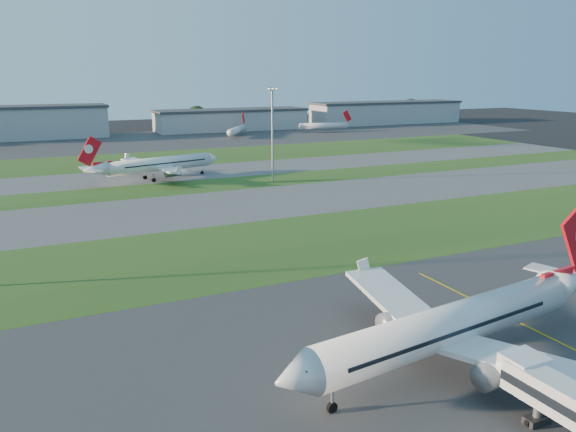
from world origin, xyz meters
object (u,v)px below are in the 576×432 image
airliner_taxiing (159,165)px  mini_jet_far (324,126)px  light_mast_centre (272,128)px  mini_jet_near (237,130)px  airliner_parked (452,326)px

airliner_taxiing → mini_jet_far: 146.54m
airliner_taxiing → mini_jet_far: airliner_taxiing is taller
airliner_taxiing → light_mast_centre: bearing=134.6°
light_mast_centre → mini_jet_near: bearing=74.7°
mini_jet_near → light_mast_centre: light_mast_centre is taller
airliner_taxiing → mini_jet_near: bearing=-135.8°
light_mast_centre → airliner_taxiing: bearing=149.1°
airliner_parked → mini_jet_near: (56.16, 216.15, -1.27)m
mini_jet_far → light_mast_centre: bearing=-116.1°
airliner_parked → airliner_taxiing: size_ratio=1.08×
mini_jet_near → light_mast_centre: 119.19m
mini_jet_far → light_mast_centre: (-79.80, -116.08, 11.53)m
airliner_taxiing → light_mast_centre: light_mast_centre is taller
airliner_taxiing → mini_jet_far: size_ratio=1.34×
airliner_taxiing → mini_jet_near: airliner_taxiing is taller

